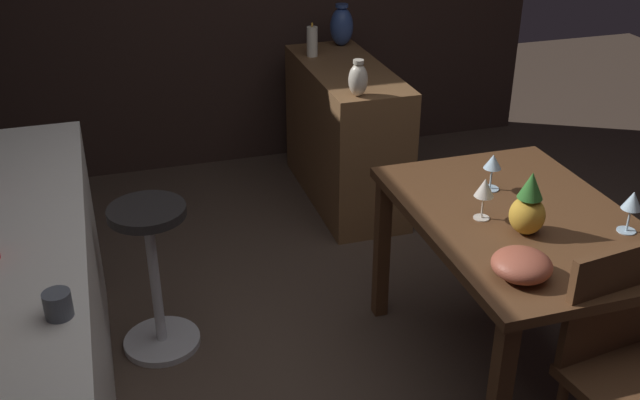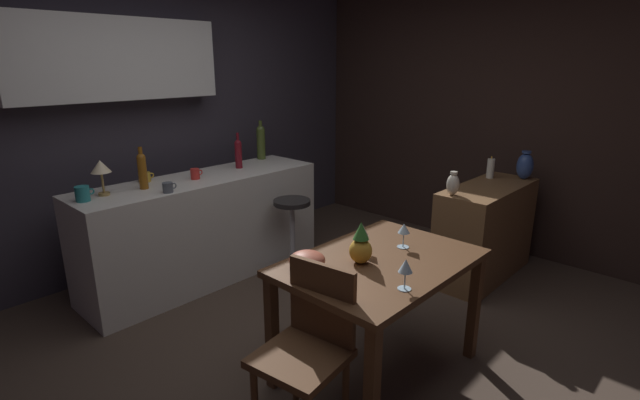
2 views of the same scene
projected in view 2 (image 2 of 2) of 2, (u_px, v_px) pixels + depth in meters
The scene contains 24 objects.
ground_plane at pixel (317, 342), 3.17m from camera, with size 9.00×9.00×0.00m, color #47382D.
wall_kitchen_back at pixel (141, 111), 4.09m from camera, with size 5.20×0.33×2.60m.
wall_side_right at pixel (467, 115), 4.78m from camera, with size 0.10×4.40×2.60m, color #33231E.
dining_table at pixel (380, 275), 2.70m from camera, with size 1.16×0.81×0.74m.
kitchen_counter at pixel (205, 228), 4.02m from camera, with size 2.10×0.60×0.90m, color silver.
sideboard_cabinet at pixel (485, 231), 4.06m from camera, with size 1.10×0.44×0.82m, color brown.
chair_near_window at pixel (308, 346), 2.27m from camera, with size 0.45×0.45×0.89m.
bar_stool at pixel (292, 235), 4.09m from camera, with size 0.34×0.34×0.69m.
wine_glass_left at pixel (404, 230), 2.82m from camera, with size 0.07×0.07×0.15m.
wine_glass_right at pixel (362, 231), 2.77m from camera, with size 0.07×0.07×0.17m.
wine_glass_center at pixel (406, 267), 2.29m from camera, with size 0.07×0.07×0.16m.
pineapple_centerpiece at pixel (361, 246), 2.61m from camera, with size 0.13×0.13×0.24m.
fruit_bowl at pixel (307, 260), 2.56m from camera, with size 0.20×0.20×0.09m, color #9E4C38.
wine_bottle_olive at pixel (261, 141), 4.58m from camera, with size 0.08×0.08×0.38m.
wine_bottle_ruby at pixel (238, 152), 4.20m from camera, with size 0.06×0.06×0.32m.
wine_bottle_amber at pixel (142, 169), 3.51m from camera, with size 0.07×0.07×0.32m.
cup_mustard at pixel (145, 177), 3.75m from camera, with size 0.13×0.09×0.08m.
cup_slate at pixel (168, 187), 3.44m from camera, with size 0.11×0.08×0.08m.
cup_red at pixel (195, 174), 3.83m from camera, with size 0.11×0.07×0.09m.
cup_teal at pixel (83, 194), 3.22m from camera, with size 0.13×0.10×0.11m.
counter_lamp at pixel (101, 169), 3.32m from camera, with size 0.14×0.14×0.26m.
pillar_candle_tall at pixel (491, 168), 4.18m from camera, with size 0.06×0.06×0.20m.
vase_ceramic_ivory at pixel (453, 184), 3.65m from camera, with size 0.10×0.10×0.19m.
vase_ceramic_blue at pixel (525, 166), 4.14m from camera, with size 0.14×0.14×0.26m.
Camera 2 is at (-2.00, -1.90, 1.84)m, focal length 26.14 mm.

